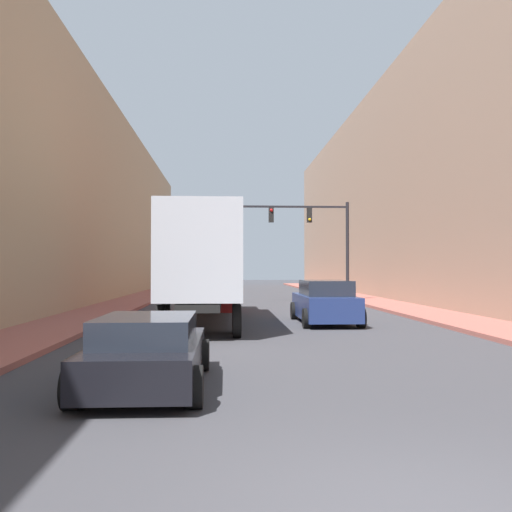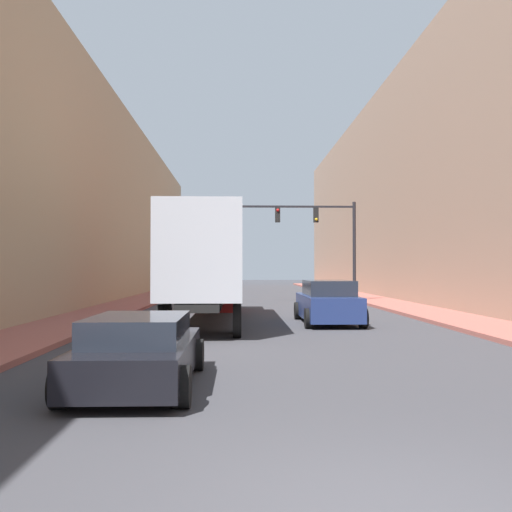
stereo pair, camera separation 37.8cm
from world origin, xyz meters
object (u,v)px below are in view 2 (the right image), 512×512
semi_truck (209,263)px  traffic_signal_gantry (326,232)px  sedan_car (140,352)px  suv_car (328,303)px

semi_truck → traffic_signal_gantry: size_ratio=1.93×
traffic_signal_gantry → semi_truck: bearing=-119.0°
sedan_car → suv_car: suv_car is taller
semi_truck → suv_car: semi_truck is taller
semi_truck → traffic_signal_gantry: (6.51, 11.77, 2.01)m
semi_truck → traffic_signal_gantry: traffic_signal_gantry is taller
semi_truck → sedan_car: bearing=-92.6°
semi_truck → traffic_signal_gantry: 13.60m
sedan_car → suv_car: (5.12, 11.39, 0.17)m
sedan_car → traffic_signal_gantry: bearing=73.8°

